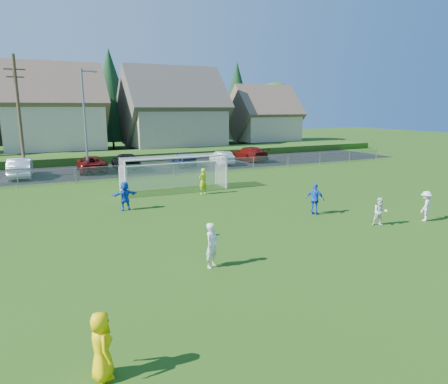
{
  "coord_description": "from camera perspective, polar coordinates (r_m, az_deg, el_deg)",
  "views": [
    {
      "loc": [
        -9.12,
        -10.53,
        5.79
      ],
      "look_at": [
        0.0,
        8.0,
        1.4
      ],
      "focal_mm": 32.0,
      "sensor_mm": 36.0,
      "label": 1
    }
  ],
  "objects": [
    {
      "name": "car_g",
      "position": [
        44.26,
        3.62,
        5.47
      ],
      "size": [
        2.28,
        5.41,
        1.56
      ],
      "primitive_type": "imported",
      "rotation": [
        0.0,
        0.0,
        3.16
      ],
      "color": "#630E0B",
      "rests_on": "ground"
    },
    {
      "name": "car_d",
      "position": [
        38.78,
        -13.83,
        4.22
      ],
      "size": [
        2.46,
        5.44,
        1.55
      ],
      "primitive_type": "imported",
      "rotation": [
        0.0,
        0.0,
        3.08
      ],
      "color": "black",
      "rests_on": "ground"
    },
    {
      "name": "asphalt_lot",
      "position": [
        39.53,
        -12.6,
        3.29
      ],
      "size": [
        60.0,
        60.0,
        0.0
      ],
      "primitive_type": "plane",
      "color": "black",
      "rests_on": "ground"
    },
    {
      "name": "grass_embankment",
      "position": [
        46.75,
        -14.83,
        4.98
      ],
      "size": [
        70.0,
        6.0,
        0.8
      ],
      "primitive_type": "cube",
      "color": "#1E420F",
      "rests_on": "ground"
    },
    {
      "name": "referee",
      "position": [
        9.54,
        -17.12,
        -20.28
      ],
      "size": [
        0.54,
        0.79,
        1.55
      ],
      "primitive_type": "imported",
      "rotation": [
        0.0,
        0.0,
        1.64
      ],
      "color": "yellow",
      "rests_on": "ground"
    },
    {
      "name": "car_b",
      "position": [
        37.64,
        -27.07,
        3.1
      ],
      "size": [
        2.0,
        5.08,
        1.65
      ],
      "primitive_type": "imported",
      "rotation": [
        0.0,
        0.0,
        3.09
      ],
      "color": "white",
      "rests_on": "ground"
    },
    {
      "name": "streetlight",
      "position": [
        36.84,
        -19.2,
        9.87
      ],
      "size": [
        1.38,
        0.18,
        9.0
      ],
      "color": "slate",
      "rests_on": "ground"
    },
    {
      "name": "soccer_ball",
      "position": [
        18.52,
        -1.56,
        -5.87
      ],
      "size": [
        0.22,
        0.22,
        0.22
      ],
      "primitive_type": "sphere",
      "color": "white",
      "rests_on": "ground"
    },
    {
      "name": "car_c",
      "position": [
        38.6,
        -18.39,
        3.85
      ],
      "size": [
        2.67,
        5.36,
        1.46
      ],
      "primitive_type": "imported",
      "rotation": [
        0.0,
        0.0,
        3.09
      ],
      "color": "#5C0C0A",
      "rests_on": "ground"
    },
    {
      "name": "houses_row",
      "position": [
        54.16,
        -14.78,
        13.24
      ],
      "size": [
        53.9,
        11.45,
        13.27
      ],
      "color": "tan",
      "rests_on": "ground"
    },
    {
      "name": "chainlink_fence",
      "position": [
        34.18,
        -10.44,
        3.11
      ],
      "size": [
        52.06,
        0.06,
        1.2
      ],
      "color": "gray",
      "rests_on": "ground"
    },
    {
      "name": "player_white_a",
      "position": [
        14.76,
        -1.74,
        -7.6
      ],
      "size": [
        0.73,
        0.68,
        1.68
      ],
      "primitive_type": "imported",
      "rotation": [
        0.0,
        0.0,
        0.59
      ],
      "color": "white",
      "rests_on": "ground"
    },
    {
      "name": "soccer_goal",
      "position": [
        28.41,
        -7.2,
        3.48
      ],
      "size": [
        7.42,
        1.9,
        2.5
      ],
      "color": "white",
      "rests_on": "ground"
    },
    {
      "name": "ground",
      "position": [
        15.09,
        13.8,
        -10.93
      ],
      "size": [
        160.0,
        160.0,
        0.0
      ],
      "primitive_type": "plane",
      "color": "#193D0C",
      "rests_on": "ground"
    },
    {
      "name": "car_e",
      "position": [
        40.27,
        -5.81,
        4.75
      ],
      "size": [
        2.16,
        4.57,
        1.51
      ],
      "primitive_type": "imported",
      "rotation": [
        0.0,
        0.0,
        3.05
      ],
      "color": "#122140",
      "rests_on": "ground"
    },
    {
      "name": "utility_pole",
      "position": [
        37.54,
        -27.2,
        9.71
      ],
      "size": [
        1.6,
        0.26,
        10.0
      ],
      "color": "#473321",
      "rests_on": "ground"
    },
    {
      "name": "player_white_c",
      "position": [
        23.17,
        26.87,
        -1.79
      ],
      "size": [
        1.16,
        0.91,
        1.58
      ],
      "primitive_type": "imported",
      "rotation": [
        0.0,
        0.0,
        3.5
      ],
      "color": "white",
      "rests_on": "ground"
    },
    {
      "name": "player_blue_a",
      "position": [
        22.43,
        12.88,
        -1.0
      ],
      "size": [
        0.93,
        1.06,
        1.72
      ],
      "primitive_type": "imported",
      "rotation": [
        0.0,
        0.0,
        2.19
      ],
      "color": "blue",
      "rests_on": "ground"
    },
    {
      "name": "goalkeeper",
      "position": [
        27.06,
        -3.02,
        1.55
      ],
      "size": [
        0.75,
        0.6,
        1.78
      ],
      "primitive_type": "imported",
      "rotation": [
        0.0,
        0.0,
        3.43
      ],
      "color": "#BBC917",
      "rests_on": "ground"
    },
    {
      "name": "tree_row",
      "position": [
        60.14,
        -16.89,
        12.56
      ],
      "size": [
        65.98,
        12.36,
        13.8
      ],
      "color": "#382616",
      "rests_on": "ground"
    },
    {
      "name": "player_white_b",
      "position": [
        21.28,
        21.4,
        -2.65
      ],
      "size": [
        0.87,
        0.83,
        1.42
      ],
      "primitive_type": "imported",
      "rotation": [
        0.0,
        0.0,
        -0.57
      ],
      "color": "white",
      "rests_on": "ground"
    },
    {
      "name": "player_blue_b",
      "position": [
        23.51,
        -13.99,
        -0.54
      ],
      "size": [
        1.58,
        0.64,
        1.66
      ],
      "primitive_type": "imported",
      "rotation": [
        0.0,
        0.0,
        3.24
      ],
      "color": "blue",
      "rests_on": "ground"
    },
    {
      "name": "car_f",
      "position": [
        41.43,
        -0.3,
        4.92
      ],
      "size": [
        1.93,
        4.3,
        1.37
      ],
      "primitive_type": "imported",
      "rotation": [
        0.0,
        0.0,
        3.02
      ],
      "color": "silver",
      "rests_on": "ground"
    }
  ]
}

